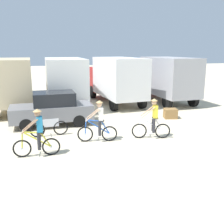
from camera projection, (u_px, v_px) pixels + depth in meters
name	position (u px, v px, depth m)	size (l,w,h in m)	color
ground_plane	(145.00, 161.00, 9.45)	(120.00, 120.00, 0.00)	beige
box_truck_tan_camper	(12.00, 81.00, 17.26)	(2.67, 6.85, 3.35)	#CCB78E
box_truck_white_box	(64.00, 80.00, 18.10)	(2.45, 6.77, 3.35)	white
box_truck_avon_van	(116.00, 78.00, 19.31)	(2.99, 6.94, 3.35)	white
box_truck_grey_hauler	(165.00, 77.00, 19.98)	(2.75, 6.87, 3.35)	#9E9EA3
sedan_parked	(52.00, 109.00, 13.85)	(4.27, 1.94, 1.76)	slate
cyclist_orange_shirt	(38.00, 135.00, 9.74)	(1.73, 0.52, 1.82)	black
cyclist_cowboy_hat	(99.00, 123.00, 11.33)	(1.71, 0.55, 1.82)	black
cyclist_near_camera	(153.00, 120.00, 11.75)	(1.69, 0.63, 1.82)	black
bicycle_spare	(49.00, 128.00, 12.15)	(1.73, 0.50, 0.97)	black
supply_crate	(170.00, 113.00, 15.37)	(0.62, 0.72, 0.56)	olive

